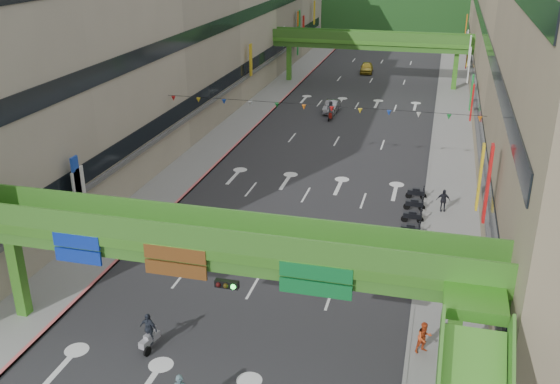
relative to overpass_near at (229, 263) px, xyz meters
The scene contains 21 objects.
road_slab 44.93m from the overpass_near, 91.20° to the left, with size 18.00×140.00×0.02m, color #28282B.
sidewalk_left 46.47m from the overpass_near, 104.97° to the left, with size 4.00×140.00×0.15m, color gray.
sidewalk_right 46.03m from the overpass_near, 77.29° to the left, with size 4.00×140.00×0.15m, color gray.
curb_left 46.02m from the overpass_near, 102.67° to the left, with size 0.20×140.00×0.18m, color #CC5959.
curb_right 45.65m from the overpass_near, 79.63° to the left, with size 0.20×140.00×0.18m, color gray.
building_row_left 49.02m from the overpass_near, 114.00° to the left, with size 12.80×95.00×19.00m.
building_row_right 48.30m from the overpass_near, 68.03° to the left, with size 12.80×95.00×19.00m.
overpass_near is the anchor object (origin of this frame).
overpass_far 59.63m from the overpass_near, 90.90° to the left, with size 28.00×2.20×7.10m.
hill_left 155.52m from the overpass_near, 95.88° to the left, with size 168.00×140.00×112.00m, color #1C4419.
hill_right 176.35m from the overpass_near, 82.15° to the left, with size 208.00×176.00×128.00m, color #1C4419.
bunting_string 24.65m from the overpass_near, 92.17° to the left, with size 26.00×0.36×0.47m.
scooter_rider_mid 9.09m from the overpass_near, 67.14° to the left, with size 0.88×1.60×2.00m.
scooter_rider_left 5.92m from the overpass_near, behind, with size 1.06×1.58×2.04m.
scooter_rider_far 42.11m from the overpass_near, 93.94° to the left, with size 0.97×1.59×2.16m.
parked_scooter_row 20.68m from the overpass_near, 68.33° to the left, with size 1.60×7.15×1.08m.
car_silver 45.37m from the overpass_near, 94.24° to the left, with size 1.39×4.00×1.32m, color gray.
car_yellow 67.76m from the overpass_near, 91.91° to the left, with size 1.75×4.35×1.48m, color gold.
pedestrian_red 10.23m from the overpass_near, 16.45° to the left, with size 0.80×0.62×1.64m, color #CA471E.
pedestrian_dark 22.47m from the overpass_near, 64.62° to the left, with size 0.98×0.41×1.68m, color black.
pedestrian_blue 14.37m from the overpass_near, 39.00° to the left, with size 0.78×0.50×1.68m, color #394962.
Camera 1 is at (9.39, -17.93, 19.04)m, focal length 40.00 mm.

